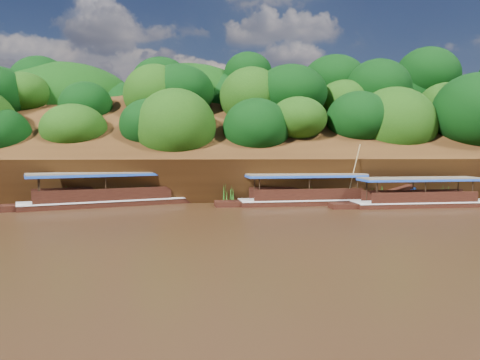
{
  "coord_description": "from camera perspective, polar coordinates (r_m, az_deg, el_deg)",
  "views": [
    {
      "loc": [
        -6.81,
        -29.45,
        4.78
      ],
      "look_at": [
        -4.59,
        7.0,
        2.15
      ],
      "focal_mm": 35.0,
      "sensor_mm": 36.0,
      "label": 1
    }
  ],
  "objects": [
    {
      "name": "ground",
      "position": [
        30.6,
        9.45,
        -4.92
      ],
      "size": [
        160.0,
        160.0,
        0.0
      ],
      "primitive_type": "plane",
      "color": "black",
      "rests_on": "ground"
    },
    {
      "name": "riverbank",
      "position": [
        52.7,
        3.94,
        0.96
      ],
      "size": [
        120.0,
        30.06,
        19.4
      ],
      "color": "#311B0A",
      "rests_on": "ground"
    },
    {
      "name": "boat_0",
      "position": [
        40.34,
        22.82,
        -2.26
      ],
      "size": [
        14.45,
        3.2,
        6.54
      ],
      "rotation": [
        0.0,
        0.0,
        0.08
      ],
      "color": "black",
      "rests_on": "ground"
    },
    {
      "name": "boat_1",
      "position": [
        39.19,
        10.12,
        -2.1
      ],
      "size": [
        14.88,
        3.66,
        5.44
      ],
      "rotation": [
        0.0,
        0.0,
        0.1
      ],
      "color": "black",
      "rests_on": "ground"
    },
    {
      "name": "boat_2",
      "position": [
        39.4,
        -13.72,
        -2.07
      ],
      "size": [
        16.83,
        8.51,
        6.9
      ],
      "rotation": [
        0.0,
        0.0,
        0.38
      ],
      "color": "black",
      "rests_on": "ground"
    },
    {
      "name": "reeds",
      "position": [
        39.17,
        1.18,
        -1.61
      ],
      "size": [
        50.24,
        2.34,
        1.98
      ],
      "color": "#236118",
      "rests_on": "ground"
    }
  ]
}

